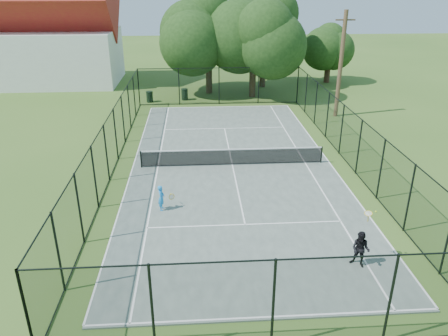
{
  "coord_description": "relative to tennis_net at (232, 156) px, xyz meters",
  "views": [
    {
      "loc": [
        -1.95,
        -22.2,
        9.63
      ],
      "look_at": [
        -0.67,
        -3.0,
        1.2
      ],
      "focal_mm": 35.0,
      "sensor_mm": 36.0,
      "label": 1
    }
  ],
  "objects": [
    {
      "name": "tree_far_right",
      "position": [
        11.18,
        20.46,
        2.83
      ],
      "size": [
        4.17,
        4.17,
        5.52
      ],
      "color": "#332114",
      "rests_on": "ground"
    },
    {
      "name": "tree_near_left",
      "position": [
        -0.69,
        16.82,
        4.73
      ],
      "size": [
        6.62,
        6.62,
        8.64
      ],
      "color": "#332114",
      "rests_on": "ground"
    },
    {
      "name": "player_black",
      "position": [
        3.77,
        -9.51,
        0.18
      ],
      "size": [
        0.96,
        0.9,
        2.05
      ],
      "color": "black",
      "rests_on": "tennis_court"
    },
    {
      "name": "building",
      "position": [
        -17.0,
        22.0,
        4.35
      ],
      "size": [
        15.3,
        8.15,
        11.87
      ],
      "color": "silver",
      "rests_on": "ground"
    },
    {
      "name": "trash_bin_right",
      "position": [
        -2.86,
        14.5,
        -0.09
      ],
      "size": [
        0.58,
        0.58,
        0.96
      ],
      "color": "black",
      "rests_on": "ground"
    },
    {
      "name": "tree_near_right",
      "position": [
        4.48,
        18.94,
        5.05
      ],
      "size": [
        6.42,
        6.42,
        8.86
      ],
      "color": "#332114",
      "rests_on": "ground"
    },
    {
      "name": "ground",
      "position": [
        0.0,
        0.0,
        -0.58
      ],
      "size": [
        120.0,
        120.0,
        0.0
      ],
      "primitive_type": "plane",
      "color": "#395B1F"
    },
    {
      "name": "tennis_net",
      "position": [
        0.0,
        0.0,
        0.0
      ],
      "size": [
        10.08,
        0.08,
        0.95
      ],
      "color": "black",
      "rests_on": "tennis_court"
    },
    {
      "name": "fence",
      "position": [
        0.0,
        0.0,
        0.92
      ],
      "size": [
        13.1,
        26.1,
        3.0
      ],
      "color": "black",
      "rests_on": "ground"
    },
    {
      "name": "trash_bin_left",
      "position": [
        -5.78,
        14.0,
        -0.12
      ],
      "size": [
        0.58,
        0.58,
        0.9
      ],
      "color": "black",
      "rests_on": "ground"
    },
    {
      "name": "utility_pole",
      "position": [
        8.59,
        9.0,
        3.29
      ],
      "size": [
        1.4,
        0.3,
        7.6
      ],
      "color": "#4C3823",
      "rests_on": "ground"
    },
    {
      "name": "tree_near_mid",
      "position": [
        3.03,
        15.22,
        4.73
      ],
      "size": [
        6.59,
        6.59,
        8.62
      ],
      "color": "#332114",
      "rests_on": "ground"
    },
    {
      "name": "tennis_court",
      "position": [
        0.0,
        0.0,
        -0.55
      ],
      "size": [
        11.0,
        24.0,
        0.06
      ],
      "primitive_type": "cube",
      "color": "#4E5C54",
      "rests_on": "ground"
    },
    {
      "name": "player_blue",
      "position": [
        -3.58,
        -4.84,
        0.07
      ],
      "size": [
        0.75,
        0.47,
        1.17
      ],
      "color": "#1987DA",
      "rests_on": "tennis_court"
    }
  ]
}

